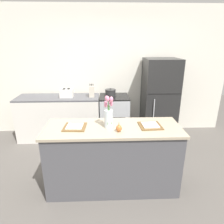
{
  "coord_description": "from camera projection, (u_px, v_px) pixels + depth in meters",
  "views": [
    {
      "loc": [
        -0.11,
        -2.4,
        1.99
      ],
      "look_at": [
        0.0,
        0.25,
        1.04
      ],
      "focal_mm": 32.0,
      "sensor_mm": 36.0,
      "label": 1
    }
  ],
  "objects": [
    {
      "name": "ground_plane",
      "position": [
        113.0,
        185.0,
        2.93
      ],
      "size": [
        10.0,
        10.0,
        0.0
      ],
      "primitive_type": "plane",
      "color": "#59544F"
    },
    {
      "name": "back_wall",
      "position": [
        109.0,
        72.0,
        4.36
      ],
      "size": [
        5.2,
        0.08,
        2.7
      ],
      "color": "silver",
      "rests_on": "ground_plane"
    },
    {
      "name": "kitchen_island",
      "position": [
        113.0,
        157.0,
        2.78
      ],
      "size": [
        1.8,
        0.66,
        0.92
      ],
      "color": "#4C4C51",
      "rests_on": "ground_plane"
    },
    {
      "name": "back_counter",
      "position": [
        60.0,
        117.0,
        4.24
      ],
      "size": [
        1.68,
        0.6,
        0.91
      ],
      "color": "silver",
      "rests_on": "ground_plane"
    },
    {
      "name": "stove_range",
      "position": [
        114.0,
        117.0,
        4.29
      ],
      "size": [
        0.6,
        0.61,
        0.91
      ],
      "color": "#B2B5B7",
      "rests_on": "ground_plane"
    },
    {
      "name": "refrigerator",
      "position": [
        159.0,
        99.0,
        4.2
      ],
      "size": [
        0.68,
        0.67,
        1.67
      ],
      "color": "black",
      "rests_on": "ground_plane"
    },
    {
      "name": "flower_vase",
      "position": [
        109.0,
        114.0,
        2.55
      ],
      "size": [
        0.11,
        0.15,
        0.44
      ],
      "color": "silver",
      "rests_on": "kitchen_island"
    },
    {
      "name": "pear_figurine",
      "position": [
        119.0,
        128.0,
        2.47
      ],
      "size": [
        0.08,
        0.08,
        0.12
      ],
      "color": "#C66B33",
      "rests_on": "kitchen_island"
    },
    {
      "name": "plate_setting_left",
      "position": [
        75.0,
        127.0,
        2.6
      ],
      "size": [
        0.3,
        0.3,
        0.02
      ],
      "color": "brown",
      "rests_on": "kitchen_island"
    },
    {
      "name": "plate_setting_right",
      "position": [
        150.0,
        125.0,
        2.64
      ],
      "size": [
        0.3,
        0.3,
        0.02
      ],
      "color": "brown",
      "rests_on": "kitchen_island"
    },
    {
      "name": "toaster",
      "position": [
        67.0,
        93.0,
        4.04
      ],
      "size": [
        0.28,
        0.18,
        0.17
      ],
      "color": "silver",
      "rests_on": "back_counter"
    },
    {
      "name": "cooking_pot",
      "position": [
        110.0,
        93.0,
        4.13
      ],
      "size": [
        0.22,
        0.22,
        0.16
      ],
      "color": "#2D2D2D",
      "rests_on": "stove_range"
    },
    {
      "name": "knife_block",
      "position": [
        92.0,
        91.0,
        4.06
      ],
      "size": [
        0.1,
        0.14,
        0.27
      ],
      "color": "beige",
      "rests_on": "back_counter"
    }
  ]
}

